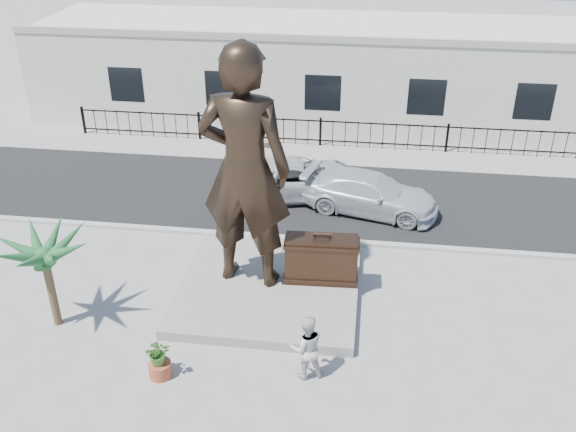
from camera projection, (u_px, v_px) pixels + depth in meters
The scene contains 16 objects.
ground at pixel (278, 324), 17.55m from camera, with size 100.00×100.00×0.00m, color #9E9991.
street at pixel (309, 193), 24.49m from camera, with size 40.00×7.00×0.01m, color black.
curb at pixel (298, 239), 21.43m from camera, with size 40.00×0.25×0.12m, color #A5A399.
far_sidewalk at pixel (318, 152), 27.96m from camera, with size 40.00×2.50×0.02m, color #9E9991.
plinth at pixel (269, 287), 18.84m from camera, with size 5.20×5.20×0.30m, color gray.
fence at pixel (320, 133), 28.37m from camera, with size 22.00×0.10×1.20m, color black.
building at pixel (329, 71), 31.24m from camera, with size 28.00×7.00×4.40m, color silver.
statue at pixel (245, 169), 17.34m from camera, with size 2.56×1.68×7.03m, color black.
suitcase at pixel (321, 259), 18.53m from camera, with size 2.07×0.66×1.46m, color #321F15.
tourist at pixel (307, 347), 15.41m from camera, with size 0.85×0.66×1.75m, color silver.
car_white at pixel (297, 178), 24.02m from camera, with size 2.36×5.12×1.42m, color silver.
car_silver at pixel (370, 193), 22.92m from camera, with size 1.97×4.85×1.41m, color silver.
worker at pixel (250, 129), 27.71m from camera, with size 1.25×0.72×1.93m, color #DA4B0B.
palm_tree at pixel (59, 323), 17.60m from camera, with size 1.80×1.80×3.20m, color #1E5227, non-canonical shape.
planter at pixel (160, 369), 15.71m from camera, with size 0.56×0.56×0.40m, color #A2462A.
shrub at pixel (158, 352), 15.45m from camera, with size 0.60×0.52×0.67m, color #366F24.
Camera 1 is at (2.12, -13.77, 11.09)m, focal length 40.00 mm.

